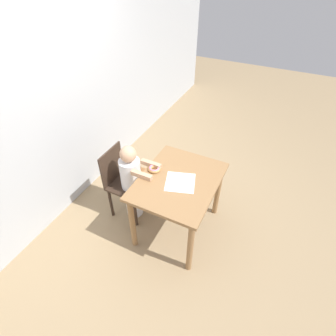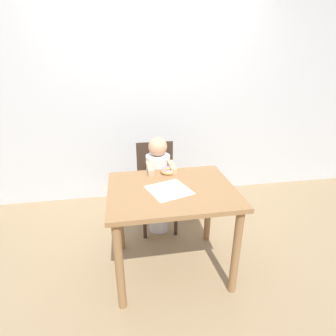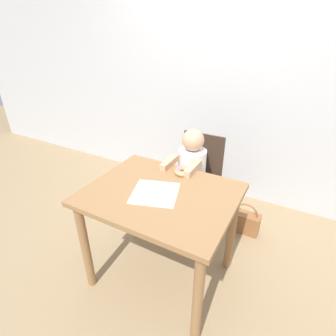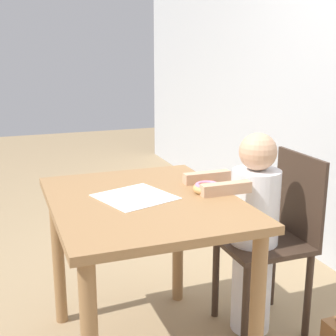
# 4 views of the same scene
# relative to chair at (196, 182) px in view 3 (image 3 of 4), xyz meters

# --- Properties ---
(ground_plane) EXTENTS (12.00, 12.00, 0.00)m
(ground_plane) POSITION_rel_chair_xyz_m (0.03, -0.68, -0.47)
(ground_plane) COLOR #997F5B
(wall_back) EXTENTS (8.00, 0.05, 2.50)m
(wall_back) POSITION_rel_chair_xyz_m (0.03, 0.74, 0.78)
(wall_back) COLOR silver
(wall_back) RESTS_ON ground_plane
(dining_table) EXTENTS (0.96, 0.77, 0.77)m
(dining_table) POSITION_rel_chair_xyz_m (0.03, -0.68, 0.17)
(dining_table) COLOR olive
(dining_table) RESTS_ON ground_plane
(chair) EXTENTS (0.38, 0.41, 0.89)m
(chair) POSITION_rel_chair_xyz_m (0.00, 0.00, 0.00)
(chair) COLOR #38281E
(chair) RESTS_ON ground_plane
(child_figure) EXTENTS (0.25, 0.44, 1.01)m
(child_figure) POSITION_rel_chair_xyz_m (-0.00, -0.12, 0.05)
(child_figure) COLOR white
(child_figure) RESTS_ON ground_plane
(donut) EXTENTS (0.13, 0.13, 0.04)m
(donut) POSITION_rel_chair_xyz_m (0.05, -0.39, 0.32)
(donut) COLOR tan
(donut) RESTS_ON dining_table
(napkin) EXTENTS (0.36, 0.36, 0.00)m
(napkin) POSITION_rel_chair_xyz_m (0.00, -0.71, 0.30)
(napkin) COLOR white
(napkin) RESTS_ON dining_table
(handbag) EXTENTS (0.28, 0.12, 0.31)m
(handbag) POSITION_rel_chair_xyz_m (0.46, 0.12, -0.36)
(handbag) COLOR brown
(handbag) RESTS_ON ground_plane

